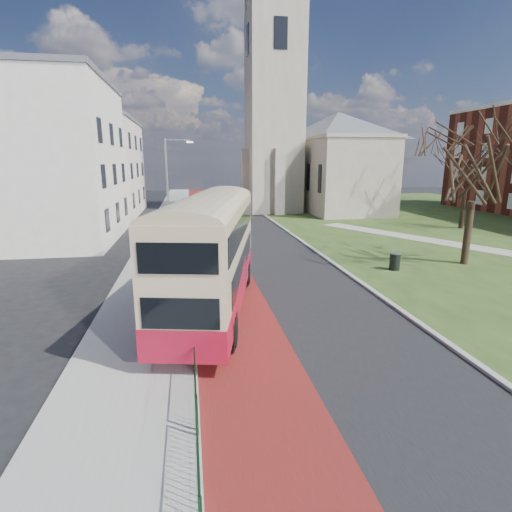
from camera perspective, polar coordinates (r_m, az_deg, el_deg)
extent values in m
plane|color=black|center=(15.31, 2.49, -11.66)|extent=(160.00, 160.00, 0.00)
cube|color=black|center=(34.46, -1.97, 2.58)|extent=(9.00, 120.00, 0.01)
cube|color=#591414|center=(34.22, -6.46, 2.42)|extent=(3.40, 120.00, 0.01)
cube|color=gray|center=(34.23, -12.83, 2.27)|extent=(4.00, 120.00, 0.12)
cube|color=#999993|center=(34.16, -9.48, 2.41)|extent=(0.25, 120.00, 0.13)
cube|color=#999993|center=(37.24, 4.66, 3.46)|extent=(0.25, 80.00, 0.13)
cube|color=#294117|center=(46.30, 29.35, 3.68)|extent=(40.00, 80.00, 0.04)
cylinder|color=#0C3616|center=(18.36, -9.17, -3.82)|extent=(0.04, 24.00, 0.04)
cylinder|color=#0C3616|center=(18.66, -9.06, -6.61)|extent=(0.04, 24.00, 0.04)
cube|color=gray|center=(52.99, 2.57, 19.39)|extent=(6.50, 6.50, 24.00)
cube|color=gray|center=(55.13, 11.33, 11.11)|extent=(9.00, 18.00, 9.00)
pyramid|color=#565960|center=(55.43, 11.73, 19.50)|extent=(9.00, 18.00, 3.60)
cube|color=beige|center=(37.23, -27.43, 11.60)|extent=(10.00, 14.00, 12.50)
cube|color=#565960|center=(37.76, -28.56, 21.45)|extent=(10.30, 14.30, 0.50)
cube|color=beige|center=(52.74, -22.10, 11.40)|extent=(10.00, 16.00, 11.00)
cube|color=#565960|center=(52.94, -22.68, 17.61)|extent=(10.30, 16.30, 0.50)
cylinder|color=gray|center=(31.68, -12.49, 8.83)|extent=(0.16, 0.16, 8.00)
cylinder|color=gray|center=(31.60, -11.16, 15.97)|extent=(1.80, 0.10, 0.10)
cube|color=silver|center=(31.58, -9.46, 15.76)|extent=(0.50, 0.18, 0.12)
cube|color=maroon|center=(17.71, -6.27, -4.41)|extent=(5.16, 12.08, 1.07)
cube|color=#CEB68D|center=(17.18, -6.44, 2.23)|extent=(5.12, 12.01, 3.10)
cube|color=black|center=(17.96, -10.44, -0.57)|extent=(2.10, 9.44, 1.02)
cube|color=black|center=(17.55, -1.86, -0.68)|extent=(2.10, 9.44, 1.02)
cube|color=black|center=(17.34, -10.90, 4.32)|extent=(2.30, 10.36, 0.96)
cube|color=black|center=(16.91, -1.99, 4.33)|extent=(2.30, 10.36, 0.96)
cube|color=black|center=(23.06, -4.11, 2.71)|extent=(2.36, 0.59, 1.12)
cube|color=black|center=(22.82, -4.18, 6.67)|extent=(2.36, 0.59, 0.96)
cube|color=orange|center=(22.75, -4.21, 8.20)|extent=(1.89, 0.50, 0.32)
cylinder|color=black|center=(21.84, -7.85, -2.46)|extent=(0.55, 1.16, 1.11)
cylinder|color=black|center=(21.53, -1.32, -2.57)|extent=(0.55, 1.16, 1.11)
cylinder|color=black|center=(14.93, -13.13, -10.37)|extent=(0.55, 1.16, 1.11)
cylinder|color=black|center=(14.47, -3.43, -10.82)|extent=(0.55, 1.16, 1.11)
cylinder|color=#302318|center=(28.64, 27.99, 2.92)|extent=(0.56, 0.56, 4.01)
cylinder|color=black|center=(43.90, 27.42, 5.89)|extent=(0.51, 0.51, 3.65)
cylinder|color=black|center=(25.55, 19.21, -0.78)|extent=(0.83, 0.83, 1.01)
cylinder|color=gray|center=(25.43, 19.30, 0.40)|extent=(0.89, 0.89, 0.07)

